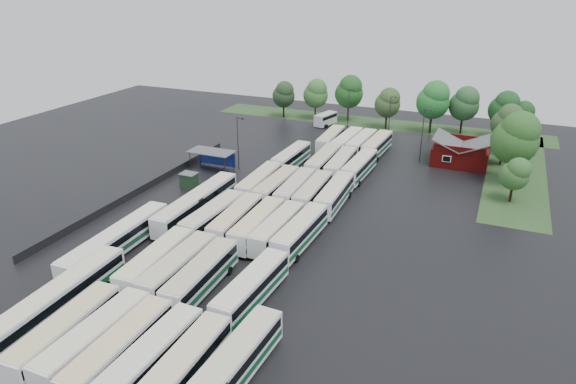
% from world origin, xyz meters
% --- Properties ---
extents(ground, '(160.00, 160.00, 0.00)m').
position_xyz_m(ground, '(0.00, 0.00, 0.00)').
color(ground, black).
rests_on(ground, ground).
extents(brick_building, '(10.07, 8.60, 5.39)m').
position_xyz_m(brick_building, '(24.00, 42.77, 1.87)').
color(brick_building, maroon).
rests_on(brick_building, ground).
extents(wash_shed, '(8.20, 4.20, 3.58)m').
position_xyz_m(wash_shed, '(-17.20, 22.02, 2.99)').
color(wash_shed, '#2D2D30').
rests_on(wash_shed, ground).
extents(utility_hut, '(2.70, 2.20, 2.62)m').
position_xyz_m(utility_hut, '(-16.20, 12.60, 1.32)').
color(utility_hut, black).
rests_on(utility_hut, ground).
extents(grass_strip_north, '(80.00, 10.00, 0.01)m').
position_xyz_m(grass_strip_north, '(2.00, 64.80, 0.01)').
color(grass_strip_north, '#294920').
rests_on(grass_strip_north, ground).
extents(grass_strip_east, '(10.00, 50.00, 0.01)m').
position_xyz_m(grass_strip_east, '(34.00, 42.80, 0.01)').
color(grass_strip_east, '#294920').
rests_on(grass_strip_east, ground).
extents(west_fence, '(0.10, 50.00, 1.20)m').
position_xyz_m(west_fence, '(-22.20, 8.00, 0.60)').
color(west_fence, '#2D2D30').
rests_on(west_fence, ground).
extents(bus_r0c0, '(3.33, 13.07, 3.61)m').
position_xyz_m(bus_r0c0, '(-4.33, -26.16, 1.98)').
color(bus_r0c0, white).
rests_on(bus_r0c0, ground).
extents(bus_r0c1, '(2.90, 12.98, 3.60)m').
position_xyz_m(bus_r0c1, '(-1.08, -25.82, 1.98)').
color(bus_r0c1, white).
rests_on(bus_r0c1, ground).
extents(bus_r0c2, '(2.92, 12.90, 3.58)m').
position_xyz_m(bus_r0c2, '(1.94, -26.03, 1.97)').
color(bus_r0c2, white).
rests_on(bus_r0c2, ground).
extents(bus_r0c3, '(2.90, 12.78, 3.55)m').
position_xyz_m(bus_r0c3, '(5.19, -25.91, 1.95)').
color(bus_r0c3, white).
rests_on(bus_r0c3, ground).
extents(bus_r0c4, '(2.87, 12.89, 3.58)m').
position_xyz_m(bus_r0c4, '(8.52, -26.12, 1.97)').
color(bus_r0c4, white).
rests_on(bus_r0c4, ground).
extents(bus_r1c0, '(3.37, 12.99, 3.58)m').
position_xyz_m(bus_r1c0, '(-4.33, -12.23, 1.97)').
color(bus_r1c0, white).
rests_on(bus_r1c0, ground).
extents(bus_r1c1, '(2.84, 12.87, 3.58)m').
position_xyz_m(bus_r1c1, '(-1.27, -12.22, 1.97)').
color(bus_r1c1, white).
rests_on(bus_r1c1, ground).
extents(bus_r1c2, '(3.15, 12.94, 3.58)m').
position_xyz_m(bus_r1c2, '(2.00, -12.59, 1.97)').
color(bus_r1c2, white).
rests_on(bus_r1c2, ground).
extents(bus_r1c4, '(3.26, 12.87, 3.55)m').
position_xyz_m(bus_r1c4, '(8.31, -12.63, 1.95)').
color(bus_r1c4, white).
rests_on(bus_r1c4, ground).
extents(bus_r2c0, '(3.17, 12.89, 3.56)m').
position_xyz_m(bus_r2c0, '(-4.58, 1.08, 1.96)').
color(bus_r2c0, white).
rests_on(bus_r2c0, ground).
extents(bus_r2c1, '(3.21, 12.63, 3.49)m').
position_xyz_m(bus_r2c1, '(-1.29, 1.52, 1.92)').
color(bus_r2c1, white).
rests_on(bus_r2c1, ground).
extents(bus_r2c2, '(2.95, 12.74, 3.53)m').
position_xyz_m(bus_r2c2, '(2.13, 1.23, 1.94)').
color(bus_r2c2, white).
rests_on(bus_r2c2, ground).
extents(bus_r2c3, '(2.79, 12.43, 3.45)m').
position_xyz_m(bus_r2c3, '(5.04, 1.34, 1.90)').
color(bus_r2c3, white).
rests_on(bus_r2c3, ground).
extents(bus_r2c4, '(3.13, 12.95, 3.58)m').
position_xyz_m(bus_r2c4, '(8.25, 1.52, 1.97)').
color(bus_r2c4, white).
rests_on(bus_r2c4, ground).
extents(bus_r3c0, '(3.12, 12.85, 3.55)m').
position_xyz_m(bus_r3c0, '(-4.29, 14.99, 1.95)').
color(bus_r3c0, white).
rests_on(bus_r3c0, ground).
extents(bus_r3c1, '(2.72, 12.44, 3.46)m').
position_xyz_m(bus_r3c1, '(-1.14, 14.71, 1.90)').
color(bus_r3c1, white).
rests_on(bus_r3c1, ground).
extents(bus_r3c2, '(3.08, 12.50, 3.46)m').
position_xyz_m(bus_r3c2, '(2.04, 14.78, 1.90)').
color(bus_r3c2, white).
rests_on(bus_r3c2, ground).
extents(bus_r3c3, '(3.02, 12.38, 3.42)m').
position_xyz_m(bus_r3c3, '(5.00, 14.82, 1.88)').
color(bus_r3c3, white).
rests_on(bus_r3c3, ground).
extents(bus_r3c4, '(3.16, 12.88, 3.56)m').
position_xyz_m(bus_r3c4, '(8.45, 15.08, 1.96)').
color(bus_r3c4, white).
rests_on(bus_r3c4, ground).
extents(bus_r4c0, '(2.88, 12.36, 3.43)m').
position_xyz_m(bus_r4c0, '(-4.42, 28.54, 1.88)').
color(bus_r4c0, white).
rests_on(bus_r4c0, ground).
extents(bus_r4c2, '(3.02, 13.09, 3.63)m').
position_xyz_m(bus_r4c2, '(1.88, 28.54, 2.00)').
color(bus_r4c2, white).
rests_on(bus_r4c2, ground).
extents(bus_r4c3, '(3.15, 12.73, 3.52)m').
position_xyz_m(bus_r4c3, '(5.13, 28.41, 1.93)').
color(bus_r4c3, white).
rests_on(bus_r4c3, ground).
extents(bus_r4c4, '(3.07, 12.77, 3.53)m').
position_xyz_m(bus_r4c4, '(8.52, 28.49, 1.94)').
color(bus_r4c4, white).
rests_on(bus_r4c4, ground).
extents(bus_r5c1, '(3.15, 12.56, 3.47)m').
position_xyz_m(bus_r5c1, '(-1.36, 41.88, 1.91)').
color(bus_r5c1, white).
rests_on(bus_r5c1, ground).
extents(bus_r5c2, '(3.10, 12.66, 3.50)m').
position_xyz_m(bus_r5c2, '(2.13, 41.81, 1.92)').
color(bus_r5c2, white).
rests_on(bus_r5c2, ground).
extents(bus_r5c3, '(3.14, 12.54, 3.46)m').
position_xyz_m(bus_r5c3, '(5.12, 41.88, 1.90)').
color(bus_r5c3, white).
rests_on(bus_r5c3, ground).
extents(bus_r5c4, '(3.28, 12.77, 3.52)m').
position_xyz_m(bus_r5c4, '(8.31, 41.74, 1.94)').
color(bus_r5c4, white).
rests_on(bus_r5c4, ground).
extents(artic_bus_west_a, '(3.42, 19.09, 3.52)m').
position_xyz_m(artic_bus_west_a, '(-9.12, -22.74, 1.95)').
color(artic_bus_west_a, white).
rests_on(artic_bus_west_a, ground).
extents(artic_bus_west_b, '(2.84, 19.27, 3.57)m').
position_xyz_m(artic_bus_west_b, '(-9.11, 3.97, 1.98)').
color(artic_bus_west_b, white).
rests_on(artic_bus_west_b, ground).
extents(artic_bus_west_c, '(3.12, 18.75, 3.47)m').
position_xyz_m(artic_bus_west_c, '(-12.23, -9.76, 1.92)').
color(artic_bus_west_c, white).
rests_on(artic_bus_west_c, ground).
extents(minibus, '(3.87, 6.92, 2.86)m').
position_xyz_m(minibus, '(-8.22, 58.33, 1.58)').
color(minibus, silver).
rests_on(minibus, ground).
extents(tree_north_0, '(5.53, 5.53, 9.16)m').
position_xyz_m(tree_north_0, '(-20.08, 60.94, 5.89)').
color(tree_north_0, black).
rests_on(tree_north_0, ground).
extents(tree_north_1, '(6.03, 6.03, 9.99)m').
position_xyz_m(tree_north_1, '(-12.34, 62.67, 6.43)').
color(tree_north_1, '#362116').
rests_on(tree_north_1, ground).
extents(tree_north_2, '(6.75, 6.75, 11.18)m').
position_xyz_m(tree_north_2, '(-4.44, 64.36, 7.19)').
color(tree_north_2, black).
rests_on(tree_north_2, ground).
extents(tree_north_3, '(5.84, 5.84, 9.67)m').
position_xyz_m(tree_north_3, '(5.78, 60.87, 6.22)').
color(tree_north_3, black).
rests_on(tree_north_3, ground).
extents(tree_north_4, '(7.24, 7.24, 11.99)m').
position_xyz_m(tree_north_4, '(15.76, 61.11, 7.71)').
color(tree_north_4, black).
rests_on(tree_north_4, ground).
extents(tree_north_5, '(6.50, 6.50, 10.77)m').
position_xyz_m(tree_north_5, '(22.13, 63.63, 6.93)').
color(tree_north_5, black).
rests_on(tree_north_5, ground).
extents(tree_north_6, '(6.38, 6.38, 10.56)m').
position_xyz_m(tree_north_6, '(30.33, 63.03, 6.79)').
color(tree_north_6, black).
rests_on(tree_north_6, ground).
extents(tree_east_0, '(4.52, 4.48, 7.43)m').
position_xyz_m(tree_east_0, '(33.41, 27.52, 4.77)').
color(tree_east_0, black).
rests_on(tree_east_0, ground).
extents(tree_east_1, '(7.68, 7.68, 12.72)m').
position_xyz_m(tree_east_1, '(32.85, 35.65, 8.19)').
color(tree_east_1, black).
rests_on(tree_east_1, ground).
extents(tree_east_2, '(5.03, 5.03, 8.33)m').
position_xyz_m(tree_east_2, '(31.27, 45.05, 5.36)').
color(tree_east_2, black).
rests_on(tree_east_2, ground).
extents(tree_east_3, '(6.13, 6.13, 10.14)m').
position_xyz_m(tree_east_3, '(31.32, 52.39, 6.53)').
color(tree_east_3, black).
rests_on(tree_east_3, ground).
extents(tree_east_4, '(5.33, 5.33, 8.82)m').
position_xyz_m(tree_east_4, '(33.79, 62.54, 5.67)').
color(tree_east_4, black).
rests_on(tree_east_4, ground).
extents(lamp_post_ne, '(1.58, 0.31, 10.28)m').
position_xyz_m(lamp_post_ne, '(17.03, 40.89, 5.97)').
color(lamp_post_ne, '#2D2D30').
rests_on(lamp_post_ne, ground).
extents(lamp_post_nw, '(1.51, 0.29, 9.79)m').
position_xyz_m(lamp_post_nw, '(-12.72, 23.77, 5.69)').
color(lamp_post_nw, '#2D2D30').
rests_on(lamp_post_nw, ground).
extents(lamp_post_back_w, '(1.56, 0.30, 10.12)m').
position_xyz_m(lamp_post_back_w, '(-1.17, 53.37, 5.87)').
color(lamp_post_back_w, '#2D2D30').
rests_on(lamp_post_back_w, ground).
extents(lamp_post_back_e, '(1.39, 0.27, 9.01)m').
position_xyz_m(lamp_post_back_e, '(7.73, 54.84, 5.23)').
color(lamp_post_back_e, '#2D2D30').
rests_on(lamp_post_back_e, ground).
extents(puddle_0, '(3.78, 3.78, 0.01)m').
position_xyz_m(puddle_0, '(-1.67, -20.02, 0.00)').
color(puddle_0, black).
rests_on(puddle_0, ground).
extents(puddle_1, '(4.38, 4.38, 0.01)m').
position_xyz_m(puddle_1, '(9.56, -24.50, 0.00)').
color(puddle_1, black).
rests_on(puddle_1, ground).
extents(puddle_2, '(4.74, 4.74, 0.01)m').
position_xyz_m(puddle_2, '(-6.65, -0.49, 0.00)').
color(puddle_2, black).
rests_on(puddle_2, ground).
extents(puddle_3, '(4.05, 4.05, 0.01)m').
position_xyz_m(puddle_3, '(3.08, -3.01, 0.00)').
color(puddle_3, black).
rests_on(puddle_3, ground).
extents(puddle_4, '(2.81, 2.81, 0.01)m').
position_xyz_m(puddle_4, '(11.81, -16.81, 0.00)').
color(puddle_4, black).
rests_on(puddle_4, ground).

